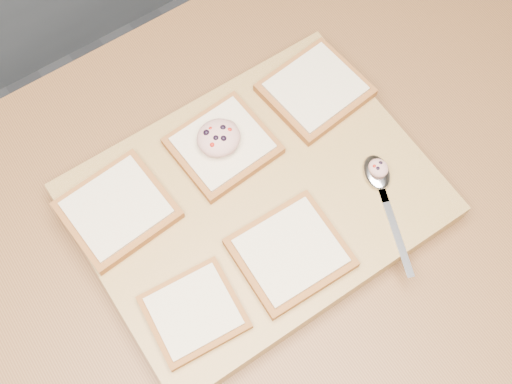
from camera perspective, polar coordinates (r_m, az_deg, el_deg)
ground at (r=1.75m, az=0.75°, el=-13.73°), size 4.00×4.00×0.00m
island_counter at (r=1.30m, az=0.99°, el=-10.30°), size 2.00×0.80×0.90m
cutting_board at (r=0.87m, az=0.00°, el=-0.85°), size 0.45×0.34×0.04m
bread_far_left at (r=0.86m, az=-12.23°, el=-1.54°), size 0.14×0.13×0.02m
bread_far_center at (r=0.88m, az=-2.96°, el=4.16°), size 0.13×0.12×0.02m
bread_far_right at (r=0.92m, az=5.29°, el=9.05°), size 0.14×0.13×0.02m
bread_near_left at (r=0.80m, az=-5.54°, el=-10.58°), size 0.12×0.11×0.02m
bread_near_center at (r=0.82m, az=3.08°, el=-5.41°), size 0.13×0.12×0.02m
tuna_salad_dollop at (r=0.86m, az=-3.35°, el=4.85°), size 0.06×0.06×0.03m
spoon at (r=0.87m, az=10.92°, el=0.99°), size 0.08×0.17×0.01m
spoon_salad at (r=0.86m, az=10.83°, el=2.12°), size 0.03×0.03×0.02m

